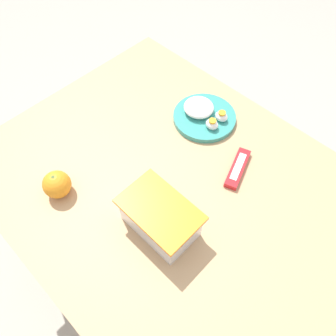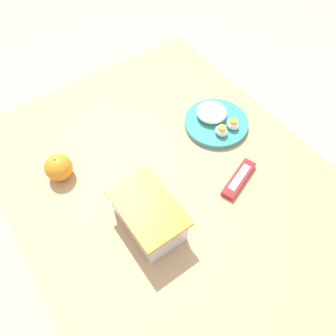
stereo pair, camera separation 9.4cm
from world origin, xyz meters
The scene contains 6 objects.
ground_plane centered at (0.00, 0.00, 0.00)m, with size 10.00×10.00×0.00m, color #B2A899.
table centered at (0.00, 0.00, 0.68)m, with size 1.15×0.87×0.78m.
food_container centered at (-0.06, 0.12, 0.82)m, with size 0.20×0.13×0.11m.
orange_fruit centered at (0.22, 0.25, 0.82)m, with size 0.08×0.08×0.08m.
rice_plate centered at (0.12, -0.25, 0.79)m, with size 0.21×0.21×0.05m.
candy_bar centered at (-0.09, -0.17, 0.79)m, with size 0.08×0.15×0.02m.
Camera 2 is at (-0.38, 0.29, 1.59)m, focal length 35.00 mm.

